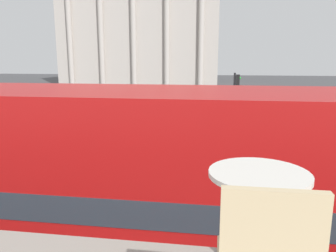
{
  "coord_description": "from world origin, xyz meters",
  "views": [
    {
      "loc": [
        0.94,
        -2.25,
        4.84
      ],
      "look_at": [
        -1.66,
        15.56,
        1.15
      ],
      "focal_mm": 35.0,
      "sensor_mm": 36.0,
      "label": 1
    }
  ],
  "objects_px": {
    "cafe_dining_table": "(258,203)",
    "pedestrian_red": "(32,149)",
    "plaza_building_left": "(142,22)",
    "traffic_light_near": "(240,123)",
    "double_decker_bus": "(174,194)",
    "car_white": "(133,115)",
    "pedestrian_white": "(311,107)",
    "car_black": "(240,103)",
    "traffic_light_mid": "(235,97)"
  },
  "relations": [
    {
      "from": "cafe_dining_table",
      "to": "pedestrian_red",
      "type": "distance_m",
      "value": 14.12
    },
    {
      "from": "pedestrian_red",
      "to": "plaza_building_left",
      "type": "bearing_deg",
      "value": 41.55
    },
    {
      "from": "traffic_light_near",
      "to": "cafe_dining_table",
      "type": "bearing_deg",
      "value": -93.76
    },
    {
      "from": "double_decker_bus",
      "to": "car_white",
      "type": "height_order",
      "value": "double_decker_bus"
    },
    {
      "from": "double_decker_bus",
      "to": "pedestrian_red",
      "type": "distance_m",
      "value": 10.44
    },
    {
      "from": "plaza_building_left",
      "to": "pedestrian_white",
      "type": "distance_m",
      "value": 40.58
    },
    {
      "from": "double_decker_bus",
      "to": "plaza_building_left",
      "type": "height_order",
      "value": "plaza_building_left"
    },
    {
      "from": "car_black",
      "to": "pedestrian_white",
      "type": "relative_size",
      "value": 2.53
    },
    {
      "from": "cafe_dining_table",
      "to": "pedestrian_white",
      "type": "relative_size",
      "value": 0.44
    },
    {
      "from": "traffic_light_mid",
      "to": "car_black",
      "type": "distance_m",
      "value": 12.77
    },
    {
      "from": "plaza_building_left",
      "to": "pedestrian_red",
      "type": "bearing_deg",
      "value": -83.23
    },
    {
      "from": "double_decker_bus",
      "to": "traffic_light_mid",
      "type": "relative_size",
      "value": 2.49
    },
    {
      "from": "car_white",
      "to": "pedestrian_red",
      "type": "xyz_separation_m",
      "value": [
        -1.8,
        -10.91,
        0.25
      ]
    },
    {
      "from": "double_decker_bus",
      "to": "pedestrian_white",
      "type": "distance_m",
      "value": 24.4
    },
    {
      "from": "car_black",
      "to": "pedestrian_red",
      "type": "relative_size",
      "value": 2.54
    },
    {
      "from": "cafe_dining_table",
      "to": "traffic_light_near",
      "type": "relative_size",
      "value": 0.2
    },
    {
      "from": "cafe_dining_table",
      "to": "pedestrian_white",
      "type": "distance_m",
      "value": 27.73
    },
    {
      "from": "traffic_light_near",
      "to": "car_black",
      "type": "bearing_deg",
      "value": 85.87
    },
    {
      "from": "plaza_building_left",
      "to": "traffic_light_near",
      "type": "distance_m",
      "value": 51.12
    },
    {
      "from": "traffic_light_mid",
      "to": "pedestrian_white",
      "type": "bearing_deg",
      "value": 52.28
    },
    {
      "from": "car_black",
      "to": "pedestrian_red",
      "type": "xyz_separation_m",
      "value": [
        -10.35,
        -19.24,
        0.25
      ]
    },
    {
      "from": "pedestrian_red",
      "to": "car_white",
      "type": "bearing_deg",
      "value": 25.39
    },
    {
      "from": "plaza_building_left",
      "to": "car_black",
      "type": "height_order",
      "value": "plaza_building_left"
    },
    {
      "from": "traffic_light_near",
      "to": "plaza_building_left",
      "type": "bearing_deg",
      "value": 106.96
    },
    {
      "from": "car_white",
      "to": "pedestrian_white",
      "type": "xyz_separation_m",
      "value": [
        14.07,
        4.52,
        0.25
      ]
    },
    {
      "from": "double_decker_bus",
      "to": "car_white",
      "type": "bearing_deg",
      "value": 109.7
    },
    {
      "from": "traffic_light_near",
      "to": "pedestrian_red",
      "type": "xyz_separation_m",
      "value": [
        -8.96,
        -0.02,
        -1.42
      ]
    },
    {
      "from": "traffic_light_mid",
      "to": "car_black",
      "type": "relative_size",
      "value": 0.97
    },
    {
      "from": "cafe_dining_table",
      "to": "car_black",
      "type": "distance_m",
      "value": 30.56
    },
    {
      "from": "pedestrian_white",
      "to": "traffic_light_mid",
      "type": "bearing_deg",
      "value": 39.67
    },
    {
      "from": "cafe_dining_table",
      "to": "traffic_light_mid",
      "type": "height_order",
      "value": "cafe_dining_table"
    },
    {
      "from": "traffic_light_mid",
      "to": "car_black",
      "type": "height_order",
      "value": "traffic_light_mid"
    },
    {
      "from": "car_black",
      "to": "plaza_building_left",
      "type": "bearing_deg",
      "value": 43.69
    },
    {
      "from": "plaza_building_left",
      "to": "traffic_light_near",
      "type": "height_order",
      "value": "plaza_building_left"
    },
    {
      "from": "double_decker_bus",
      "to": "traffic_light_mid",
      "type": "xyz_separation_m",
      "value": [
        1.86,
        14.04,
        0.24
      ]
    },
    {
      "from": "cafe_dining_table",
      "to": "plaza_building_left",
      "type": "distance_m",
      "value": 61.28
    },
    {
      "from": "double_decker_bus",
      "to": "plaza_building_left",
      "type": "relative_size",
      "value": 0.36
    },
    {
      "from": "cafe_dining_table",
      "to": "pedestrian_red",
      "type": "xyz_separation_m",
      "value": [
        -8.23,
        11.06,
        -3.04
      ]
    },
    {
      "from": "plaza_building_left",
      "to": "traffic_light_mid",
      "type": "xyz_separation_m",
      "value": [
        14.83,
        -41.47,
        -8.76
      ]
    },
    {
      "from": "cafe_dining_table",
      "to": "pedestrian_white",
      "type": "height_order",
      "value": "cafe_dining_table"
    },
    {
      "from": "car_black",
      "to": "pedestrian_white",
      "type": "bearing_deg",
      "value": -110.03
    },
    {
      "from": "double_decker_bus",
      "to": "pedestrian_red",
      "type": "xyz_separation_m",
      "value": [
        -7.25,
        7.36,
        -1.45
      ]
    },
    {
      "from": "pedestrian_white",
      "to": "pedestrian_red",
      "type": "xyz_separation_m",
      "value": [
        -15.87,
        -15.42,
        -0.01
      ]
    },
    {
      "from": "car_white",
      "to": "car_black",
      "type": "relative_size",
      "value": 1.0
    },
    {
      "from": "traffic_light_near",
      "to": "pedestrian_white",
      "type": "height_order",
      "value": "traffic_light_near"
    },
    {
      "from": "traffic_light_mid",
      "to": "cafe_dining_table",
      "type": "bearing_deg",
      "value": -92.85
    },
    {
      "from": "double_decker_bus",
      "to": "plaza_building_left",
      "type": "distance_m",
      "value": 57.71
    },
    {
      "from": "cafe_dining_table",
      "to": "car_black",
      "type": "bearing_deg",
      "value": 86.01
    },
    {
      "from": "traffic_light_near",
      "to": "traffic_light_mid",
      "type": "distance_m",
      "value": 6.67
    },
    {
      "from": "car_white",
      "to": "pedestrian_red",
      "type": "bearing_deg",
      "value": -4.48
    }
  ]
}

